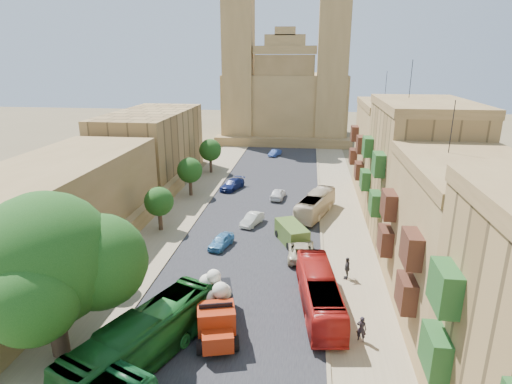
% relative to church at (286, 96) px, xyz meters
% --- Properties ---
extents(road_surface, '(14.00, 140.00, 0.01)m').
position_rel_church_xyz_m(road_surface, '(0.00, -48.61, -9.51)').
color(road_surface, black).
rests_on(road_surface, ground).
extents(sidewalk_east, '(5.00, 140.00, 0.01)m').
position_rel_church_xyz_m(sidewalk_east, '(9.50, -48.61, -9.51)').
color(sidewalk_east, '#867557').
rests_on(sidewalk_east, ground).
extents(sidewalk_west, '(5.00, 140.00, 0.01)m').
position_rel_church_xyz_m(sidewalk_west, '(-9.50, -48.61, -9.51)').
color(sidewalk_west, '#867557').
rests_on(sidewalk_west, ground).
extents(kerb_east, '(0.25, 140.00, 0.12)m').
position_rel_church_xyz_m(kerb_east, '(7.00, -48.61, -9.46)').
color(kerb_east, '#867557').
rests_on(kerb_east, ground).
extents(kerb_west, '(0.25, 140.00, 0.12)m').
position_rel_church_xyz_m(kerb_west, '(-7.00, -48.61, -9.46)').
color(kerb_west, '#867557').
rests_on(kerb_west, ground).
extents(townhouse_b, '(9.00, 14.00, 14.90)m').
position_rel_church_xyz_m(townhouse_b, '(15.95, -67.61, -3.86)').
color(townhouse_b, olive).
rests_on(townhouse_b, ground).
extents(townhouse_c, '(9.00, 14.00, 17.40)m').
position_rel_church_xyz_m(townhouse_c, '(15.95, -53.61, -2.61)').
color(townhouse_c, olive).
rests_on(townhouse_c, ground).
extents(townhouse_d, '(9.00, 14.00, 15.90)m').
position_rel_church_xyz_m(townhouse_d, '(15.95, -39.61, -3.36)').
color(townhouse_d, olive).
rests_on(townhouse_d, ground).
extents(west_wall, '(1.00, 40.00, 1.80)m').
position_rel_church_xyz_m(west_wall, '(-12.50, -58.61, -8.62)').
color(west_wall, olive).
rests_on(west_wall, ground).
extents(west_building_low, '(10.00, 28.00, 8.40)m').
position_rel_church_xyz_m(west_building_low, '(-18.00, -60.61, -5.32)').
color(west_building_low, brown).
rests_on(west_building_low, ground).
extents(west_building_mid, '(10.00, 22.00, 10.00)m').
position_rel_church_xyz_m(west_building_mid, '(-18.00, -34.61, -4.52)').
color(west_building_mid, olive).
rests_on(west_building_mid, ground).
extents(church, '(28.00, 22.50, 36.30)m').
position_rel_church_xyz_m(church, '(0.00, 0.00, 0.00)').
color(church, olive).
rests_on(church, ground).
extents(ficus_tree, '(10.47, 9.63, 10.47)m').
position_rel_church_xyz_m(ficus_tree, '(-9.41, -74.61, -3.33)').
color(ficus_tree, '#38271C').
rests_on(ficus_tree, ground).
extents(street_tree_a, '(2.74, 2.74, 4.21)m').
position_rel_church_xyz_m(street_tree_a, '(-10.00, -66.61, -6.71)').
color(street_tree_a, '#38271C').
rests_on(street_tree_a, ground).
extents(street_tree_b, '(3.08, 3.08, 4.73)m').
position_rel_church_xyz_m(street_tree_b, '(-10.00, -54.61, -6.35)').
color(street_tree_b, '#38271C').
rests_on(street_tree_b, ground).
extents(street_tree_c, '(3.33, 3.33, 5.11)m').
position_rel_church_xyz_m(street_tree_c, '(-10.00, -42.61, -6.09)').
color(street_tree_c, '#38271C').
rests_on(street_tree_c, ground).
extents(street_tree_d, '(3.48, 3.48, 5.36)m').
position_rel_church_xyz_m(street_tree_d, '(-10.00, -30.61, -5.93)').
color(street_tree_d, '#38271C').
rests_on(street_tree_d, ground).
extents(red_truck, '(4.11, 7.02, 3.89)m').
position_rel_church_xyz_m(red_truck, '(-0.49, -70.90, -7.81)').
color(red_truck, '#96240B').
rests_on(red_truck, ground).
extents(olive_pickup, '(3.71, 5.02, 1.90)m').
position_rel_church_xyz_m(olive_pickup, '(4.00, -56.14, -8.59)').
color(olive_pickup, '#435D23').
rests_on(olive_pickup, ground).
extents(bus_green_north, '(7.06, 11.62, 3.20)m').
position_rel_church_xyz_m(bus_green_north, '(-4.00, -74.71, -7.91)').
color(bus_green_north, '#16531C').
rests_on(bus_green_north, ground).
extents(bus_red_east, '(3.60, 10.29, 2.81)m').
position_rel_church_xyz_m(bus_red_east, '(6.50, -67.79, -8.11)').
color(bus_red_east, red).
rests_on(bus_red_east, ground).
extents(bus_cream_east, '(4.98, 9.51, 2.59)m').
position_rel_church_xyz_m(bus_cream_east, '(6.40, -48.06, -8.22)').
color(bus_cream_east, beige).
rests_on(bus_cream_east, ground).
extents(car_blue_a, '(2.34, 3.91, 1.25)m').
position_rel_church_xyz_m(car_blue_a, '(-2.72, -58.07, -8.89)').
color(car_blue_a, teal).
rests_on(car_blue_a, ground).
extents(car_white_a, '(2.46, 4.00, 1.25)m').
position_rel_church_xyz_m(car_white_a, '(-0.50, -51.94, -8.89)').
color(car_white_a, silver).
rests_on(car_white_a, ground).
extents(car_cream, '(2.55, 5.23, 1.43)m').
position_rel_church_xyz_m(car_cream, '(5.00, -59.30, -8.80)').
color(car_cream, '#BCB08D').
rests_on(car_cream, ground).
extents(car_dkblue, '(3.38, 5.10, 1.37)m').
position_rel_church_xyz_m(car_dkblue, '(-5.00, -39.24, -8.83)').
color(car_dkblue, '#101B51').
rests_on(car_dkblue, ground).
extents(car_white_b, '(2.03, 4.11, 1.35)m').
position_rel_church_xyz_m(car_white_b, '(1.62, -42.58, -8.84)').
color(car_white_b, silver).
rests_on(car_white_b, ground).
extents(car_blue_b, '(2.36, 3.79, 1.18)m').
position_rel_church_xyz_m(car_blue_b, '(-0.82, -17.63, -8.93)').
color(car_blue_b, '#2F4A96').
rests_on(car_blue_b, ground).
extents(pedestrian_a, '(0.76, 0.62, 1.80)m').
position_rel_church_xyz_m(pedestrian_a, '(9.17, -71.08, -8.61)').
color(pedestrian_a, black).
rests_on(pedestrian_a, ground).
extents(pedestrian_c, '(0.67, 1.20, 1.93)m').
position_rel_church_xyz_m(pedestrian_c, '(8.89, -62.87, -8.55)').
color(pedestrian_c, '#343337').
rests_on(pedestrian_c, ground).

